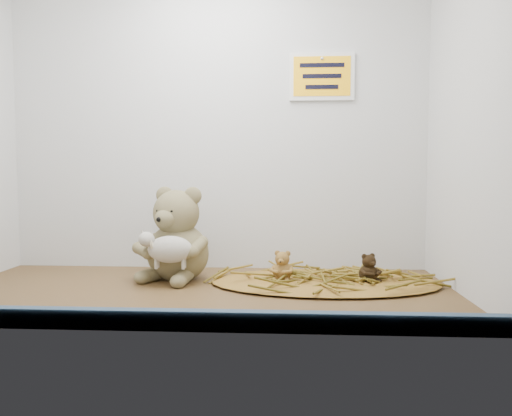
# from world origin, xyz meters

# --- Properties ---
(alcove_shell) EXTENTS (1.20, 0.60, 0.90)m
(alcove_shell) POSITION_xyz_m (0.00, 0.09, 0.45)
(alcove_shell) COLOR #433017
(alcove_shell) RESTS_ON ground
(front_rail) EXTENTS (1.19, 0.02, 0.04)m
(front_rail) POSITION_xyz_m (0.00, -0.29, 0.02)
(front_rail) COLOR #31475E
(front_rail) RESTS_ON shelf_floor
(straw_bed) EXTENTS (0.58, 0.33, 0.01)m
(straw_bed) POSITION_xyz_m (0.30, 0.10, 0.01)
(straw_bed) COLOR olive
(straw_bed) RESTS_ON shelf_floor
(main_teddy) EXTENTS (0.26, 0.26, 0.24)m
(main_teddy) POSITION_xyz_m (-0.08, 0.13, 0.12)
(main_teddy) COLOR #8B7F55
(main_teddy) RESTS_ON shelf_floor
(toy_lamb) EXTENTS (0.14, 0.09, 0.09)m
(toy_lamb) POSITION_xyz_m (-0.08, 0.05, 0.09)
(toy_lamb) COLOR beige
(toy_lamb) RESTS_ON main_teddy
(mini_teddy_tan) EXTENTS (0.07, 0.07, 0.07)m
(mini_teddy_tan) POSITION_xyz_m (0.19, 0.10, 0.05)
(mini_teddy_tan) COLOR olive
(mini_teddy_tan) RESTS_ON straw_bed
(mini_teddy_brown) EXTENTS (0.08, 0.08, 0.07)m
(mini_teddy_brown) POSITION_xyz_m (0.41, 0.09, 0.05)
(mini_teddy_brown) COLOR black
(mini_teddy_brown) RESTS_ON straw_bed
(wall_sign) EXTENTS (0.16, 0.01, 0.11)m
(wall_sign) POSITION_xyz_m (0.30, 0.29, 0.55)
(wall_sign) COLOR #FFAE0D
(wall_sign) RESTS_ON back_wall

